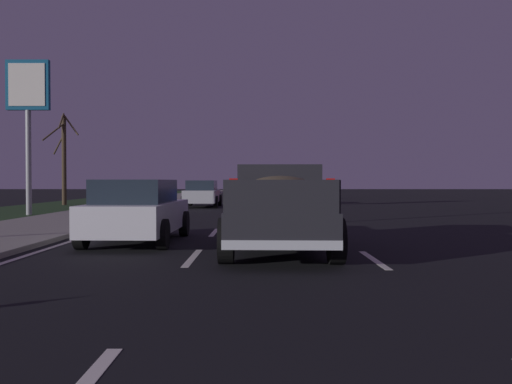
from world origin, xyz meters
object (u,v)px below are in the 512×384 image
object	(u,v)px
sedan_red	(264,190)
bare_tree_far	(64,157)
sedan_white	(138,210)
sedan_blue	(267,192)
gas_price_sign	(28,99)
sedan_silver	(202,193)
pickup_truck	(280,205)

from	to	relation	value
sedan_red	bare_tree_far	bearing A→B (deg)	123.54
sedan_red	sedan_white	bearing A→B (deg)	173.28
sedan_blue	sedan_white	bearing A→B (deg)	170.38
sedan_red	bare_tree_far	world-z (taller)	bare_tree_far
sedan_white	bare_tree_far	bearing A→B (deg)	24.33
bare_tree_far	gas_price_sign	bearing A→B (deg)	-168.43
sedan_silver	sedan_red	bearing A→B (deg)	-18.88
sedan_white	sedan_silver	xyz separation A→B (m)	(17.99, 0.29, 0.00)
sedan_blue	gas_price_sign	size ratio (longest dim) A/B	0.65
sedan_silver	sedan_blue	world-z (taller)	same
sedan_silver	sedan_blue	xyz separation A→B (m)	(2.75, -3.80, 0.00)
sedan_white	gas_price_sign	distance (m)	13.48
pickup_truck	sedan_red	size ratio (longest dim) A/B	1.24
sedan_white	gas_price_sign	size ratio (longest dim) A/B	0.65
sedan_red	gas_price_sign	world-z (taller)	gas_price_sign
pickup_truck	bare_tree_far	xyz separation A→B (m)	(21.97, 12.64, 2.05)
sedan_white	sedan_blue	distance (m)	21.03
sedan_blue	bare_tree_far	xyz separation A→B (m)	(-0.35, 12.73, 2.25)
bare_tree_far	sedan_blue	bearing A→B (deg)	-88.41
sedan_silver	sedan_blue	size ratio (longest dim) A/B	0.99
sedan_white	sedan_red	xyz separation A→B (m)	(28.74, -3.39, 0.00)
sedan_blue	bare_tree_far	size ratio (longest dim) A/B	0.77
sedan_white	sedan_red	bearing A→B (deg)	-6.72
sedan_red	sedan_blue	distance (m)	8.00
pickup_truck	gas_price_sign	xyz separation A→B (m)	(12.11, 10.63, 4.16)
sedan_blue	bare_tree_far	distance (m)	12.93
sedan_silver	gas_price_sign	distance (m)	11.06
sedan_red	pickup_truck	bearing A→B (deg)	-179.92
sedan_blue	gas_price_sign	distance (m)	15.42
sedan_white	sedan_silver	world-z (taller)	same
sedan_silver	pickup_truck	bearing A→B (deg)	-169.24
pickup_truck	sedan_red	distance (m)	30.32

